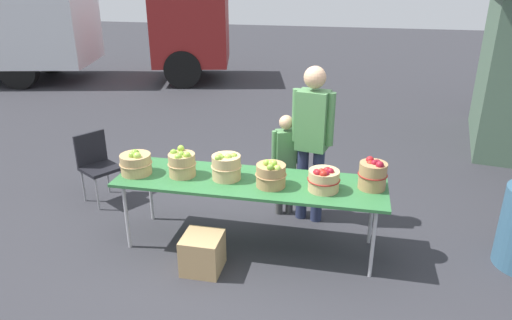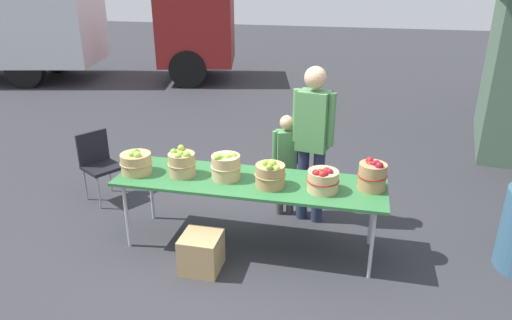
% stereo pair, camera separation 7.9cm
% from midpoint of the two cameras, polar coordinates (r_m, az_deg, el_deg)
% --- Properties ---
extents(ground_plane, '(40.00, 40.00, 0.00)m').
position_cam_midpoint_polar(ground_plane, '(5.03, -1.17, -10.29)').
color(ground_plane, '#2D2D33').
extents(market_table, '(2.70, 0.76, 0.75)m').
position_cam_midpoint_polar(market_table, '(4.68, -1.24, -2.92)').
color(market_table, '#2D6B38').
rests_on(market_table, ground).
extents(apple_basket_green_0, '(0.33, 0.33, 0.27)m').
position_cam_midpoint_polar(apple_basket_green_0, '(4.94, -14.92, -0.38)').
color(apple_basket_green_0, tan).
rests_on(apple_basket_green_0, market_table).
extents(apple_basket_green_1, '(0.29, 0.29, 0.29)m').
position_cam_midpoint_polar(apple_basket_green_1, '(4.79, -9.52, -0.42)').
color(apple_basket_green_1, tan).
rests_on(apple_basket_green_1, market_table).
extents(apple_basket_green_2, '(0.31, 0.31, 0.29)m').
position_cam_midpoint_polar(apple_basket_green_2, '(4.66, -4.14, -0.79)').
color(apple_basket_green_2, tan).
rests_on(apple_basket_green_2, market_table).
extents(apple_basket_green_3, '(0.31, 0.31, 0.28)m').
position_cam_midpoint_polar(apple_basket_green_3, '(4.50, 1.34, -1.74)').
color(apple_basket_green_3, '#A87F51').
rests_on(apple_basket_green_3, market_table).
extents(apple_basket_red_0, '(0.31, 0.31, 0.25)m').
position_cam_midpoint_polar(apple_basket_red_0, '(4.45, 7.77, -2.36)').
color(apple_basket_red_0, tan).
rests_on(apple_basket_red_0, market_table).
extents(apple_basket_red_1, '(0.28, 0.28, 0.31)m').
position_cam_midpoint_polar(apple_basket_red_1, '(4.58, 13.61, -1.74)').
color(apple_basket_red_1, '#A87F51').
rests_on(apple_basket_red_1, market_table).
extents(vendor_adult, '(0.46, 0.30, 1.78)m').
position_cam_midpoint_polar(vendor_adult, '(5.10, 6.45, 3.24)').
color(vendor_adult, '#262D4C').
rests_on(vendor_adult, ground).
extents(child_customer, '(0.30, 0.23, 1.22)m').
position_cam_midpoint_polar(child_customer, '(5.32, 3.19, 0.32)').
color(child_customer, '#3F3F3F').
rests_on(child_customer, ground).
extents(box_truck, '(7.99, 3.84, 2.75)m').
position_cam_midpoint_polar(box_truck, '(13.25, -24.31, 15.26)').
color(box_truck, silver).
rests_on(box_truck, ground).
extents(folding_chair, '(0.55, 0.55, 0.86)m').
position_cam_midpoint_polar(folding_chair, '(6.07, -19.25, -0.22)').
color(folding_chair, black).
rests_on(folding_chair, ground).
extents(produce_crate, '(0.37, 0.37, 0.37)m').
position_cam_midpoint_polar(produce_crate, '(4.59, -7.04, -11.21)').
color(produce_crate, tan).
rests_on(produce_crate, ground).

